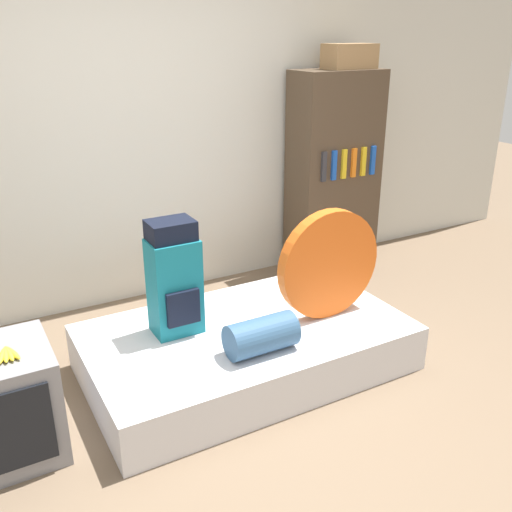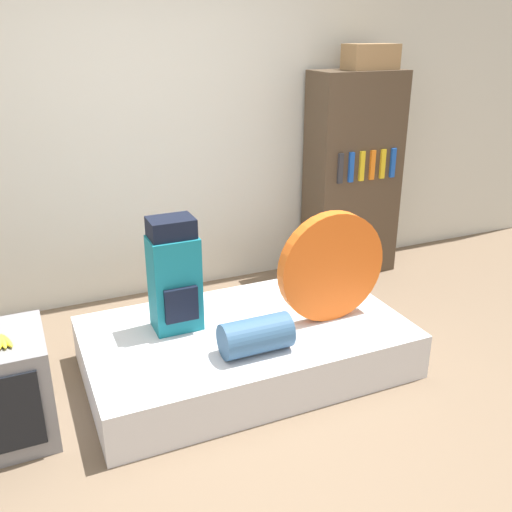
{
  "view_description": "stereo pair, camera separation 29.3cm",
  "coord_description": "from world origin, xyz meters",
  "px_view_note": "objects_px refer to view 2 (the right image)",
  "views": [
    {
      "loc": [
        -1.2,
        -2.21,
        1.97
      ],
      "look_at": [
        0.31,
        0.48,
        0.73
      ],
      "focal_mm": 40.0,
      "sensor_mm": 36.0,
      "label": 1
    },
    {
      "loc": [
        -0.94,
        -2.34,
        1.97
      ],
      "look_at": [
        0.31,
        0.48,
        0.73
      ],
      "focal_mm": 40.0,
      "sensor_mm": 36.0,
      "label": 2
    }
  ],
  "objects_px": {
    "tent_bag": "(331,267)",
    "sleeping_roll": "(256,335)",
    "backpack": "(174,276)",
    "cardboard_box": "(371,57)",
    "bookshelf": "(352,176)"
  },
  "relations": [
    {
      "from": "tent_bag",
      "to": "sleeping_roll",
      "type": "xyz_separation_m",
      "value": [
        -0.58,
        -0.18,
        -0.24
      ]
    },
    {
      "from": "backpack",
      "to": "cardboard_box",
      "type": "bearing_deg",
      "value": 25.42
    },
    {
      "from": "tent_bag",
      "to": "sleeping_roll",
      "type": "distance_m",
      "value": 0.66
    },
    {
      "from": "backpack",
      "to": "bookshelf",
      "type": "xyz_separation_m",
      "value": [
        1.8,
        0.92,
        0.22
      ]
    },
    {
      "from": "tent_bag",
      "to": "bookshelf",
      "type": "height_order",
      "value": "bookshelf"
    },
    {
      "from": "bookshelf",
      "to": "cardboard_box",
      "type": "height_order",
      "value": "cardboard_box"
    },
    {
      "from": "tent_bag",
      "to": "cardboard_box",
      "type": "height_order",
      "value": "cardboard_box"
    },
    {
      "from": "sleeping_roll",
      "to": "tent_bag",
      "type": "bearing_deg",
      "value": 17.67
    },
    {
      "from": "backpack",
      "to": "cardboard_box",
      "type": "distance_m",
      "value": 2.38
    },
    {
      "from": "tent_bag",
      "to": "sleeping_roll",
      "type": "relative_size",
      "value": 1.74
    },
    {
      "from": "sleeping_roll",
      "to": "cardboard_box",
      "type": "relative_size",
      "value": 0.98
    },
    {
      "from": "backpack",
      "to": "sleeping_roll",
      "type": "height_order",
      "value": "backpack"
    },
    {
      "from": "bookshelf",
      "to": "sleeping_roll",
      "type": "bearing_deg",
      "value": -137.18
    },
    {
      "from": "sleeping_roll",
      "to": "bookshelf",
      "type": "distance_m",
      "value": 2.07
    },
    {
      "from": "bookshelf",
      "to": "backpack",
      "type": "bearing_deg",
      "value": -153.01
    }
  ]
}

